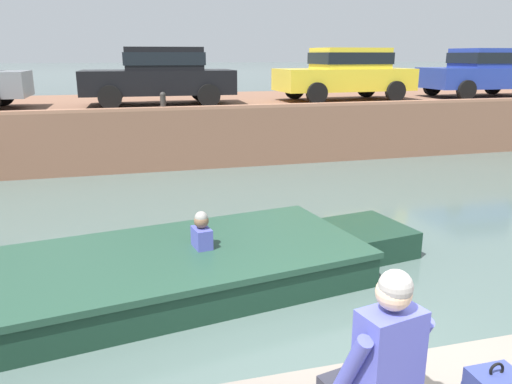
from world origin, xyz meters
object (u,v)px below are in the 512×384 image
object	(u,v)px
car_right_inner_blue	(484,71)
motorboat_passing	(159,272)
mooring_bollard_mid	(163,100)
person_seated_left	(382,362)
car_left_inner_black	(160,74)
car_centre_yellow	(346,72)

from	to	relation	value
car_right_inner_blue	motorboat_passing	bearing A→B (deg)	-143.61
car_right_inner_blue	mooring_bollard_mid	bearing A→B (deg)	-172.84
person_seated_left	car_left_inner_black	bearing A→B (deg)	91.10
car_right_inner_blue	person_seated_left	bearing A→B (deg)	-130.44
mooring_bollard_mid	person_seated_left	world-z (taller)	mooring_bollard_mid
car_left_inner_black	car_right_inner_blue	world-z (taller)	same
person_seated_left	car_centre_yellow	bearing A→B (deg)	66.09
mooring_bollard_mid	car_right_inner_blue	bearing A→B (deg)	7.16
motorboat_passing	person_seated_left	bearing A→B (deg)	-74.50
car_centre_yellow	mooring_bollard_mid	xyz separation A→B (m)	(-5.60, -1.32, -0.61)
car_left_inner_black	car_centre_yellow	world-z (taller)	same
car_left_inner_black	mooring_bollard_mid	world-z (taller)	car_left_inner_black
car_centre_yellow	person_seated_left	bearing A→B (deg)	-113.91
car_right_inner_blue	mooring_bollard_mid	distance (m)	10.59
car_centre_yellow	person_seated_left	size ratio (longest dim) A/B	4.28
mooring_bollard_mid	person_seated_left	distance (m)	10.66
motorboat_passing	car_right_inner_blue	world-z (taller)	car_right_inner_blue
motorboat_passing	car_centre_yellow	xyz separation A→B (m)	(6.33, 8.27, 2.15)
car_left_inner_black	mooring_bollard_mid	xyz separation A→B (m)	(-0.07, -1.32, -0.61)
car_right_inner_blue	person_seated_left	world-z (taller)	car_right_inner_blue
car_centre_yellow	car_left_inner_black	bearing A→B (deg)	-179.95
car_right_inner_blue	mooring_bollard_mid	world-z (taller)	car_right_inner_blue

